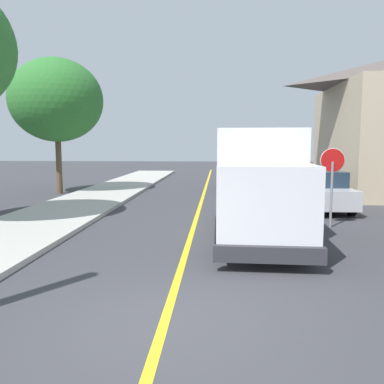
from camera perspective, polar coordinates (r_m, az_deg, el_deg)
name	(u,v)px	position (r m, az deg, el deg)	size (l,w,h in m)	color
ground_plane	(164,324)	(6.53, -4.05, -18.29)	(120.00, 120.00, 0.00)	#38383D
centre_line_yellow	(198,213)	(16.12, 0.82, -3.08)	(0.16, 56.00, 0.01)	gold
box_truck	(258,177)	(12.38, 9.43, 2.06)	(2.62, 7.25, 3.20)	silver
parked_car_near	(249,186)	(19.47, 8.18, 0.89)	(1.92, 4.45, 1.67)	silver
parked_car_mid	(240,175)	(26.43, 6.82, 2.45)	(1.97, 4.47, 1.67)	#2D4793
parked_van_across	(322,191)	(17.79, 18.02, 0.08)	(1.93, 4.45, 1.67)	#B7B7BC
stop_sign	(332,172)	(14.05, 19.36, 2.68)	(0.80, 0.10, 2.65)	gray
street_tree_down_block	(56,100)	(23.90, -18.77, 12.28)	(5.09, 5.09, 7.50)	brown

